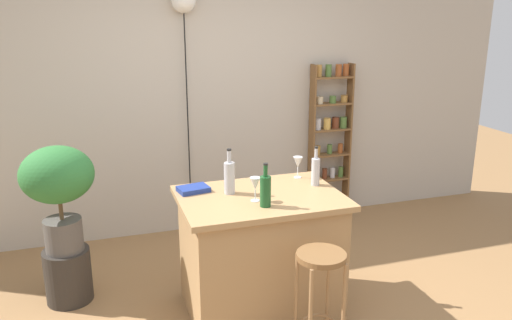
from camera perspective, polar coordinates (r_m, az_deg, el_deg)
back_wall at (r=5.01m, az=-5.54°, el=7.91°), size 6.40×0.10×2.80m
kitchen_counter at (r=3.76m, az=0.46°, el=-10.20°), size 1.12×0.80×0.88m
bar_stool at (r=3.25m, az=7.08°, el=-13.26°), size 0.30×0.30×0.72m
spice_shelf at (r=5.40m, az=8.15°, el=2.42°), size 0.43×0.13×1.60m
plant_stool at (r=4.21m, az=-19.94°, el=-11.81°), size 0.34×0.34×0.41m
potted_plant at (r=3.94m, az=-20.93°, el=-2.51°), size 0.51×0.46×0.79m
bottle_vinegar at (r=3.78m, az=6.56°, el=-1.19°), size 0.06×0.06×0.29m
bottle_soda_blue at (r=3.59m, az=-2.94°, el=-1.85°), size 0.08×0.08×0.32m
bottle_spirits_clear at (r=3.35m, az=1.05°, el=-3.34°), size 0.07×0.07×0.29m
wine_glass_left at (r=3.44m, az=-0.09°, el=-2.69°), size 0.07×0.07×0.16m
wine_glass_center at (r=3.93m, az=4.63°, el=-0.31°), size 0.07×0.07×0.16m
cookbook at (r=3.68m, az=-6.90°, el=-3.20°), size 0.23×0.18×0.03m
pendant_globe_light at (r=4.81m, az=-7.97°, el=16.62°), size 0.22×0.22×2.31m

